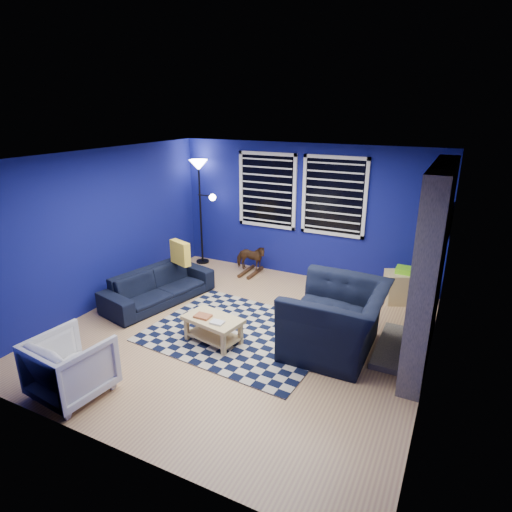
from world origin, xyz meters
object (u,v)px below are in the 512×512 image
(tv, at_px, (447,227))
(armchair_bent, at_px, (71,366))
(rocking_horse, at_px, (251,258))
(floor_lamp, at_px, (200,180))
(sofa, at_px, (159,286))
(coffee_table, at_px, (213,325))
(cabinet, at_px, (405,287))
(armchair_big, at_px, (336,319))

(tv, height_order, armchair_bent, tv)
(tv, height_order, rocking_horse, tv)
(tv, relative_size, floor_lamp, 0.47)
(sofa, distance_m, coffee_table, 1.67)
(tv, distance_m, cabinet, 1.24)
(coffee_table, bearing_deg, sofa, 154.18)
(tv, bearing_deg, armchair_big, -121.16)
(sofa, relative_size, floor_lamp, 0.89)
(sofa, xyz_separation_m, armchair_bent, (0.67, -2.38, 0.08))
(armchair_bent, height_order, coffee_table, armchair_bent)
(tv, xyz_separation_m, armchair_big, (-1.11, -1.84, -0.95))
(sofa, distance_m, rocking_horse, 1.97)
(tv, distance_m, sofa, 4.64)
(sofa, height_order, rocking_horse, rocking_horse)
(armchair_big, distance_m, rocking_horse, 2.99)
(cabinet, distance_m, floor_lamp, 4.31)
(tv, height_order, coffee_table, tv)
(armchair_bent, relative_size, floor_lamp, 0.37)
(armchair_big, bearing_deg, rocking_horse, -131.27)
(coffee_table, xyz_separation_m, cabinet, (2.16, 2.55, -0.01))
(rocking_horse, distance_m, floor_lamp, 1.84)
(armchair_big, bearing_deg, armchair_bent, -47.45)
(armchair_bent, bearing_deg, floor_lamp, -69.98)
(coffee_table, height_order, cabinet, cabinet)
(cabinet, bearing_deg, sofa, -178.02)
(rocking_horse, bearing_deg, coffee_table, -172.62)
(armchair_big, xyz_separation_m, coffee_table, (-1.55, -0.58, -0.17))
(sofa, relative_size, armchair_big, 1.36)
(sofa, bearing_deg, armchair_big, -79.80)
(armchair_bent, relative_size, coffee_table, 0.91)
(armchair_bent, height_order, rocking_horse, armchair_bent)
(coffee_table, height_order, floor_lamp, floor_lamp)
(coffee_table, bearing_deg, rocking_horse, 105.68)
(cabinet, bearing_deg, armchair_bent, -149.90)
(sofa, height_order, cabinet, cabinet)
(tv, relative_size, armchair_big, 0.72)
(coffee_table, distance_m, cabinet, 3.34)
(cabinet, bearing_deg, tv, -39.04)
(rocking_horse, xyz_separation_m, coffee_table, (0.71, -2.53, -0.05))
(armchair_big, relative_size, floor_lamp, 0.65)
(cabinet, bearing_deg, coffee_table, -154.71)
(sofa, distance_m, cabinet, 4.10)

